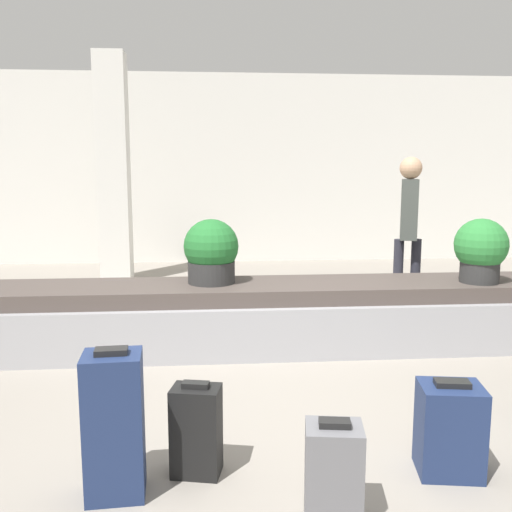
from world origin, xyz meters
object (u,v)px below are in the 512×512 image
Objects in this scene: suitcase_1 at (114,425)px; traveler_0 at (409,220)px; suitcase_3 at (196,430)px; suitcase_4 at (333,474)px; potted_plant_0 at (481,250)px; suitcase_0 at (450,429)px; potted_plant_1 at (211,252)px; pillar at (114,170)px.

suitcase_1 is 4.42m from traveler_0.
suitcase_3 is 0.29× the size of traveler_0.
potted_plant_0 reaches higher than suitcase_4.
suitcase_0 is at bearing 7.79° from suitcase_3.
suitcase_3 is (0.40, 0.16, -0.12)m from suitcase_1.
potted_plant_1 reaches higher than suitcase_3.
suitcase_4 is at bearing 174.40° from traveler_0.
potted_plant_0 is at bearing -41.45° from pillar.
suitcase_1 reaches higher than suitcase_0.
suitcase_3 is at bearing -92.56° from potted_plant_1.
suitcase_3 is (1.25, -5.38, -1.35)m from pillar.
suitcase_1 reaches higher than suitcase_4.
suitcase_3 is 0.80m from suitcase_4.
potted_plant_1 is at bearing 127.60° from suitcase_0.
pillar is at bearing 77.53° from traveler_0.
pillar reaches higher than suitcase_3.
pillar is 6.21× the size of suitcase_3.
potted_plant_1 is at bearing 99.44° from suitcase_3.
pillar is at bearing 115.04° from suitcase_3.
pillar reaches higher than suitcase_4.
suitcase_3 is 0.88× the size of potted_plant_0.
potted_plant_0 is 1.26m from traveler_0.
potted_plant_1 reaches higher than suitcase_1.
potted_plant_0 is (2.94, 2.21, 0.52)m from suitcase_1.
potted_plant_1 is at bearing 109.81° from suitcase_4.
suitcase_3 is at bearing -76.96° from pillar.
suitcase_4 is at bearing -142.90° from suitcase_0.
suitcase_1 is 0.44× the size of traveler_0.
suitcase_4 is at bearing -24.85° from suitcase_3.
suitcase_3 is at bearing -141.14° from potted_plant_0.
suitcase_0 is at bearing -64.62° from pillar.
suitcase_0 is (2.60, -5.48, -1.35)m from pillar.
pillar is 5.74m from suitcase_1.
potted_plant_0 reaches higher than suitcase_0.
pillar reaches higher than potted_plant_0.
suitcase_0 is 1.76m from suitcase_1.
pillar is 5.48× the size of potted_plant_0.
suitcase_4 is 2.83m from potted_plant_1.
potted_plant_0 is (1.90, 2.52, 0.66)m from suitcase_4.
suitcase_1 is 1.48× the size of suitcase_3.
suitcase_4 is 0.86× the size of potted_plant_0.
suitcase_0 is at bearing 36.42° from suitcase_4.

